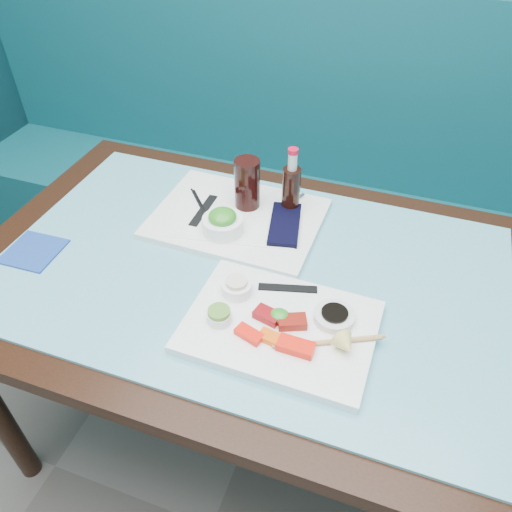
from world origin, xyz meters
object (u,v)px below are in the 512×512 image
(dining_table, at_px, (249,294))
(blue_napkin, at_px, (34,251))
(booth_bench, at_px, (319,206))
(cola_bottle_body, at_px, (291,192))
(serving_tray, at_px, (237,218))
(sashimi_plate, at_px, (280,327))
(seaweed_bowl, at_px, (223,225))
(cola_glass, at_px, (247,184))

(dining_table, xyz_separation_m, blue_napkin, (-0.53, -0.13, 0.09))
(booth_bench, bearing_deg, cola_bottle_body, -87.01)
(booth_bench, distance_m, serving_tray, 0.78)
(cola_bottle_body, bearing_deg, dining_table, -97.00)
(booth_bench, bearing_deg, sashimi_plate, -82.52)
(seaweed_bowl, distance_m, blue_napkin, 0.48)
(dining_table, distance_m, serving_tray, 0.22)
(cola_glass, height_order, cola_bottle_body, cola_glass)
(serving_tray, bearing_deg, blue_napkin, -145.17)
(dining_table, xyz_separation_m, seaweed_bowl, (-0.10, 0.09, 0.13))
(dining_table, relative_size, cola_glass, 9.82)
(cola_glass, distance_m, blue_napkin, 0.58)
(seaweed_bowl, distance_m, cola_bottle_body, 0.21)
(dining_table, height_order, sashimi_plate, sashimi_plate)
(dining_table, height_order, cola_bottle_body, cola_bottle_body)
(dining_table, relative_size, blue_napkin, 10.71)
(seaweed_bowl, bearing_deg, cola_glass, 81.25)
(dining_table, relative_size, seaweed_bowl, 13.23)
(dining_table, bearing_deg, blue_napkin, -166.73)
(seaweed_bowl, xyz_separation_m, cola_bottle_body, (0.13, 0.16, 0.03))
(booth_bench, height_order, sashimi_plate, booth_bench)
(serving_tray, relative_size, cola_bottle_body, 3.16)
(dining_table, height_order, blue_napkin, blue_napkin)
(cola_glass, xyz_separation_m, cola_bottle_body, (0.11, 0.03, -0.02))
(booth_bench, height_order, cola_bottle_body, booth_bench)
(cola_bottle_body, distance_m, blue_napkin, 0.68)
(serving_tray, distance_m, cola_bottle_body, 0.16)
(serving_tray, bearing_deg, cola_glass, 80.83)
(serving_tray, bearing_deg, seaweed_bowl, -96.46)
(cola_bottle_body, bearing_deg, seaweed_bowl, -130.52)
(dining_table, height_order, seaweed_bowl, seaweed_bowl)
(blue_napkin, bearing_deg, booth_bench, 61.02)
(dining_table, xyz_separation_m, cola_glass, (-0.08, 0.22, 0.18))
(booth_bench, relative_size, cola_glass, 21.04)
(sashimi_plate, bearing_deg, blue_napkin, 178.11)
(seaweed_bowl, height_order, blue_napkin, seaweed_bowl)
(sashimi_plate, xyz_separation_m, cola_bottle_body, (-0.10, 0.41, 0.06))
(dining_table, bearing_deg, cola_bottle_body, 83.00)
(booth_bench, xyz_separation_m, cola_bottle_body, (0.03, -0.59, 0.45))
(serving_tray, bearing_deg, dining_table, -59.50)
(booth_bench, distance_m, cola_bottle_body, 0.74)
(cola_glass, bearing_deg, booth_bench, 82.22)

